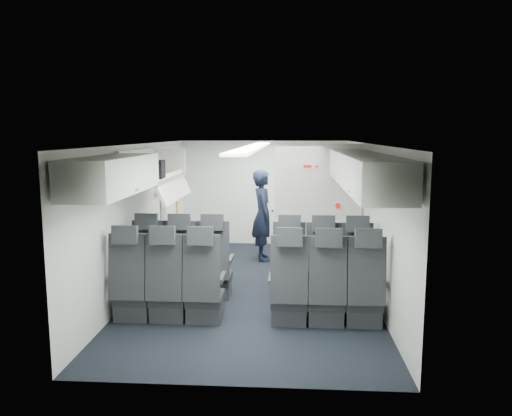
# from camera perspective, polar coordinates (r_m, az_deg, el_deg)

# --- Properties ---
(cabin_shell) EXTENTS (3.41, 6.01, 2.16)m
(cabin_shell) POSITION_cam_1_polar(r_m,az_deg,el_deg) (7.38, -0.20, -0.66)
(cabin_shell) COLOR black
(cabin_shell) RESTS_ON ground
(seat_row_front) EXTENTS (3.33, 0.56, 1.24)m
(seat_row_front) POSITION_cam_1_polar(r_m,az_deg,el_deg) (7.02, -0.50, -7.18)
(seat_row_front) COLOR black
(seat_row_front) RESTS_ON cabin_shell
(seat_row_mid) EXTENTS (3.33, 0.56, 1.24)m
(seat_row_mid) POSITION_cam_1_polar(r_m,az_deg,el_deg) (6.16, -1.13, -9.46)
(seat_row_mid) COLOR black
(seat_row_mid) RESTS_ON cabin_shell
(overhead_bin_left_rear) EXTENTS (0.53, 1.80, 0.40)m
(overhead_bin_left_rear) POSITION_cam_1_polar(r_m,az_deg,el_deg) (5.62, -16.09, 3.65)
(overhead_bin_left_rear) COLOR white
(overhead_bin_left_rear) RESTS_ON cabin_shell
(overhead_bin_left_front_open) EXTENTS (0.64, 1.70, 0.72)m
(overhead_bin_left_front_open) POSITION_cam_1_polar(r_m,az_deg,el_deg) (7.30, -11.73, 3.91)
(overhead_bin_left_front_open) COLOR #9E9E93
(overhead_bin_left_front_open) RESTS_ON cabin_shell
(overhead_bin_right_rear) EXTENTS (0.53, 1.80, 0.40)m
(overhead_bin_right_rear) POSITION_cam_1_polar(r_m,az_deg,el_deg) (5.36, 13.40, 3.53)
(overhead_bin_right_rear) COLOR white
(overhead_bin_right_rear) RESTS_ON cabin_shell
(overhead_bin_right_front) EXTENTS (0.53, 1.70, 0.40)m
(overhead_bin_right_front) POSITION_cam_1_polar(r_m,az_deg,el_deg) (7.09, 11.06, 4.79)
(overhead_bin_right_front) COLOR white
(overhead_bin_right_front) RESTS_ON cabin_shell
(bulkhead_partition) EXTENTS (1.40, 0.15, 2.13)m
(bulkhead_partition) POSITION_cam_1_polar(r_m,az_deg,el_deg) (8.17, 7.06, -0.16)
(bulkhead_partition) COLOR silver
(bulkhead_partition) RESTS_ON cabin_shell
(galley_unit) EXTENTS (0.85, 0.52, 1.90)m
(galley_unit) POSITION_cam_1_polar(r_m,az_deg,el_deg) (10.09, 6.26, 0.79)
(galley_unit) COLOR #939399
(galley_unit) RESTS_ON cabin_shell
(boarding_door) EXTENTS (0.12, 1.27, 1.86)m
(boarding_door) POSITION_cam_1_polar(r_m,az_deg,el_deg) (9.17, -9.79, -0.03)
(boarding_door) COLOR silver
(boarding_door) RESTS_ON cabin_shell
(flight_attendant) EXTENTS (0.49, 0.66, 1.65)m
(flight_attendant) POSITION_cam_1_polar(r_m,az_deg,el_deg) (9.07, 0.78, -0.83)
(flight_attendant) COLOR black
(flight_attendant) RESTS_ON ground
(carry_on_bag) EXTENTS (0.42, 0.30, 0.24)m
(carry_on_bag) POSITION_cam_1_polar(r_m,az_deg,el_deg) (6.85, -12.17, 4.34)
(carry_on_bag) COLOR black
(carry_on_bag) RESTS_ON overhead_bin_left_front_open
(papers) EXTENTS (0.21, 0.05, 0.14)m
(papers) POSITION_cam_1_polar(r_m,az_deg,el_deg) (8.99, 1.98, 0.28)
(papers) COLOR white
(papers) RESTS_ON flight_attendant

